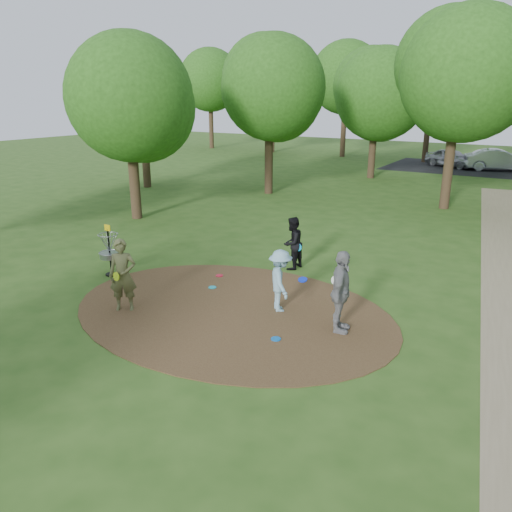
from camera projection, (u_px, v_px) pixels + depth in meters
The scene contains 14 objects.
ground at pixel (231, 311), 12.41m from camera, with size 100.00×100.00×0.00m, color #2D5119.
dirt_clearing at pixel (231, 310), 12.40m from camera, with size 8.40×8.40×0.02m, color #47301C.
parking_lot at pixel (488, 170), 35.79m from camera, with size 14.00×8.00×0.01m, color black.
player_observer_with_disc at pixel (123, 275), 12.18m from camera, with size 0.80×0.74×1.83m.
player_throwing_with_disc at pixel (280, 281), 12.19m from camera, with size 1.26×1.15×1.57m.
player_walking_with_disc at pixel (292, 243), 15.18m from camera, with size 0.70×0.84×1.63m.
player_waiting_with_disc at pixel (341, 292), 11.03m from camera, with size 0.70×1.19×1.91m.
disc_ground_cyan at pixel (212, 287), 13.83m from camera, with size 0.22×0.22×0.02m, color #18A9C1.
disc_ground_blue at pixel (276, 339), 10.91m from camera, with size 0.22×0.22×0.02m, color blue.
disc_ground_red at pixel (219, 276), 14.73m from camera, with size 0.22×0.22×0.02m, color red.
car_left at pixel (451, 158), 36.83m from camera, with size 1.57×3.90×1.33m, color #93959A.
car_right at pixel (499, 160), 35.08m from camera, with size 1.58×4.54×1.49m, color #B5BABE.
disc_golf_basket at pixel (109, 247), 14.61m from camera, with size 0.63×0.63×1.54m.
tree_ring at pixel (478, 89), 18.16m from camera, with size 37.12×45.71×9.85m.
Camera 1 is at (6.46, -9.40, 5.12)m, focal length 35.00 mm.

